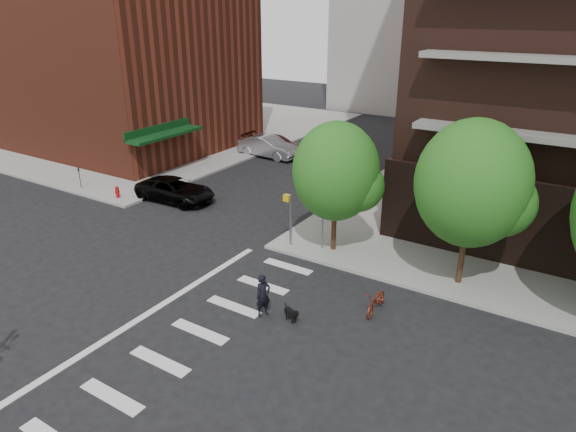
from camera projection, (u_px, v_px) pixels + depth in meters
ground at (142, 308)px, 20.19m from camera, size 120.00×120.00×0.00m
sidewalk_nw at (148, 126)px, 50.68m from camera, size 31.00×33.00×0.15m
crosswalk at (184, 325)px, 19.10m from camera, size 3.85×13.00×0.01m
midrise_nw at (106, 18)px, 41.33m from camera, size 21.40×15.50×20.00m
tree_a at (336, 172)px, 23.33m from camera, size 4.00×4.00×5.90m
tree_b at (472, 184)px, 20.16m from camera, size 4.50×4.50×6.65m
pedestrian_signal at (297, 213)px, 24.54m from camera, size 2.18×0.67×2.60m
fire_hydrant at (117, 191)px, 31.29m from camera, size 0.24×0.24×0.73m
parking_meter at (79, 176)px, 32.87m from camera, size 0.10×0.08×1.32m
parked_car_black at (175, 190)px, 31.09m from camera, size 2.54×5.13×1.40m
parked_car_maroon at (275, 145)px, 40.96m from camera, size 2.58×5.50×1.55m
parked_car_silver at (268, 147)px, 40.20m from camera, size 1.99×5.12×1.66m
scooter at (376, 301)px, 19.79m from camera, size 0.68×1.76×0.91m
dog_walker at (263, 296)px, 19.40m from camera, size 0.74×0.62×1.73m
dog at (291, 313)px, 19.18m from camera, size 0.69×0.39×0.58m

